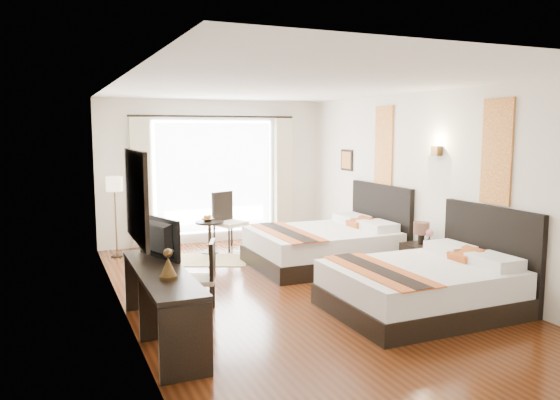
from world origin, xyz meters
name	(u,v)px	position (x,y,z in m)	size (l,w,h in m)	color
floor	(293,292)	(0.00, 0.00, -0.01)	(4.50, 7.50, 0.01)	#3B1A0A
ceiling	(294,87)	(0.00, 0.00, 2.79)	(4.50, 7.50, 0.02)	white
wall_headboard	(428,185)	(2.25, 0.00, 1.40)	(0.01, 7.50, 2.80)	silver
wall_desk	(122,200)	(-2.25, 0.00, 1.40)	(0.01, 7.50, 2.80)	silver
wall_window	(214,172)	(0.00, 3.75, 1.40)	(4.50, 0.01, 2.80)	silver
wall_entry	(510,245)	(0.00, -3.75, 1.40)	(4.50, 0.01, 2.80)	silver
window_glass	(214,177)	(0.00, 3.73, 1.30)	(2.40, 0.02, 2.20)	white
sheer_curtain	(215,177)	(0.00, 3.67, 1.30)	(2.30, 0.02, 2.10)	white
drape_left	(140,181)	(-1.45, 3.63, 1.28)	(0.35, 0.14, 2.35)	#B9B28F
drape_right	(283,176)	(1.45, 3.63, 1.28)	(0.35, 0.14, 2.35)	#B9B28F
art_panel_near	(497,152)	(2.23, -1.35, 1.95)	(0.03, 0.50, 1.35)	maroon
art_panel_far	(384,146)	(2.23, 1.18, 1.95)	(0.03, 0.50, 1.35)	maroon
wall_sconce	(437,151)	(2.19, -0.23, 1.92)	(0.10, 0.14, 0.14)	#453118
mirror_frame	(136,196)	(-2.22, -0.98, 1.55)	(0.04, 1.25, 0.95)	black
mirror_glass	(139,196)	(-2.19, -0.98, 1.55)	(0.01, 1.12, 0.82)	white
bed_near	(426,285)	(1.20, -1.35, 0.32)	(2.22, 1.73, 1.25)	black
bed_far	(327,245)	(1.16, 1.18, 0.34)	(2.30, 1.79, 1.30)	black
nightstand	(423,263)	(2.01, -0.23, 0.27)	(0.46, 0.57, 0.54)	black
table_lamp	(421,230)	(2.00, -0.18, 0.75)	(0.23, 0.23, 0.37)	black
vase	(429,244)	(2.03, -0.34, 0.57)	(0.13, 0.13, 0.14)	black
console_desk	(162,304)	(-1.99, -0.98, 0.38)	(0.50, 2.20, 0.76)	black
television	(153,238)	(-1.97, -0.43, 0.99)	(0.83, 0.11, 0.48)	black
bronze_figurine	(168,266)	(-1.99, -1.37, 0.89)	(0.18, 0.18, 0.27)	#453118
desk_chair	(199,291)	(-1.41, -0.33, 0.27)	(0.54, 0.54, 0.90)	beige
floor_lamp	(115,190)	(-1.97, 3.14, 1.19)	(0.29, 0.29, 1.42)	black
side_table	(210,237)	(-0.39, 2.76, 0.29)	(0.51, 0.51, 0.59)	black
fruit_bowl	(208,220)	(-0.42, 2.75, 0.61)	(0.21, 0.21, 0.05)	#49371A
window_chair	(230,232)	(0.03, 2.90, 0.33)	(0.65, 0.65, 1.08)	beige
jute_rug	(207,260)	(-0.58, 2.25, 0.01)	(1.35, 0.92, 0.01)	tan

